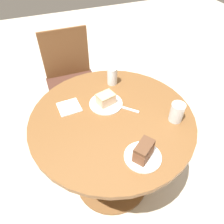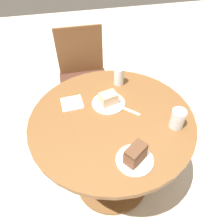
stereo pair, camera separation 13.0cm
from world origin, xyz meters
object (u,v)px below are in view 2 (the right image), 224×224
at_px(plate_near, 108,103).
at_px(cake_slice_near, 108,98).
at_px(glass_water, 177,120).
at_px(cake_slice_far, 135,154).
at_px(plate_far, 135,160).
at_px(glass_lemonade, 119,77).
at_px(chair, 84,77).

bearing_deg(plate_near, cake_slice_near, 0.00).
bearing_deg(cake_slice_near, plate_near, 180.00).
bearing_deg(plate_near, glass_water, -39.51).
relative_size(cake_slice_near, cake_slice_far, 0.94).
relative_size(plate_near, glass_water, 1.79).
xyz_separation_m(plate_far, glass_lemonade, (0.09, 0.65, 0.05)).
distance_m(plate_far, glass_water, 0.35).
xyz_separation_m(cake_slice_far, glass_lemonade, (0.09, 0.65, -0.00)).
xyz_separation_m(cake_slice_near, cake_slice_far, (0.03, -0.45, 0.01)).
bearing_deg(chair, glass_lemonade, -68.13).
distance_m(plate_far, cake_slice_far, 0.05).
height_order(plate_near, glass_lemonade, glass_lemonade).
height_order(chair, plate_near, chair).
xyz_separation_m(plate_near, glass_water, (0.34, -0.28, 0.05)).
height_order(cake_slice_near, cake_slice_far, cake_slice_far).
relative_size(chair, cake_slice_near, 7.44).
relative_size(plate_near, cake_slice_far, 1.62).
bearing_deg(chair, cake_slice_near, -82.60).
bearing_deg(plate_far, cake_slice_near, 94.35).
bearing_deg(chair, cake_slice_far, -83.47).
relative_size(chair, cake_slice_far, 7.02).
bearing_deg(plate_near, chair, 96.63).
height_order(chair, glass_water, chair).
bearing_deg(glass_lemonade, cake_slice_far, -97.55).
height_order(chair, cake_slice_near, chair).
bearing_deg(cake_slice_near, plate_far, -85.65).
relative_size(cake_slice_near, glass_water, 1.04).
distance_m(plate_near, glass_water, 0.44).
distance_m(chair, cake_slice_far, 1.23).
bearing_deg(chair, glass_water, -66.39).
distance_m(chair, plate_far, 1.21).
relative_size(plate_near, cake_slice_near, 1.72).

